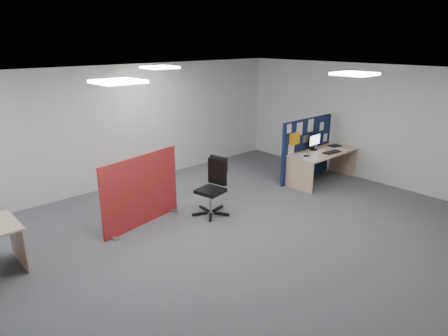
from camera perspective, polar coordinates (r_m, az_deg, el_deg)
floor at (r=6.93m, az=0.07°, el=-9.73°), size 9.00×9.00×0.00m
ceiling at (r=6.16m, az=0.08°, el=13.12°), size 9.00×7.00×0.02m
wall_back at (r=9.23m, az=-14.81°, el=5.67°), size 9.00×0.02×2.70m
wall_right at (r=9.93m, az=19.75°, el=6.06°), size 0.02×7.00×2.70m
ceiling_lights at (r=6.88m, az=-1.66°, el=13.37°), size 4.10×4.10×0.04m
navy_divider at (r=9.67m, az=11.64°, el=2.74°), size 1.78×0.30×1.47m
main_desk at (r=9.62m, az=13.70°, el=1.40°), size 1.80×0.80×0.73m
monitor_main at (r=9.58m, az=12.76°, el=3.76°), size 0.43×0.18×0.38m
keyboard at (r=9.49m, az=15.15°, el=2.20°), size 0.47×0.22×0.02m
mouse at (r=9.71m, az=15.59°, el=2.52°), size 0.11×0.09×0.03m
paper_tray at (r=10.12m, az=15.55°, el=3.10°), size 0.32×0.27×0.01m
red_divider at (r=7.27m, az=-11.73°, el=-3.25°), size 1.70×0.38×1.29m
office_chair at (r=7.60m, az=-1.43°, el=-2.10°), size 0.72×0.71×1.08m
desk_papers at (r=9.20m, az=13.02°, el=1.80°), size 1.45×0.64×0.00m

